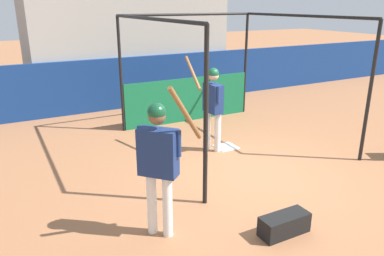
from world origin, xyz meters
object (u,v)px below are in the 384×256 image
(baseball, at_px, (151,148))
(player_waiting, at_px, (159,157))
(equipment_bag, at_px, (284,224))
(player_batter, at_px, (212,102))

(baseball, bearing_deg, player_waiting, -109.68)
(player_waiting, height_order, baseball, player_waiting)
(equipment_bag, bearing_deg, player_waiting, 151.96)
(player_waiting, bearing_deg, player_batter, 93.51)
(baseball, bearing_deg, player_batter, -29.56)
(player_batter, bearing_deg, baseball, 57.22)
(player_batter, xyz_separation_m, player_waiting, (-2.15, -2.27, 0.06))
(player_batter, relative_size, equipment_bag, 2.75)
(player_batter, distance_m, player_waiting, 3.13)
(equipment_bag, relative_size, baseball, 9.46)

